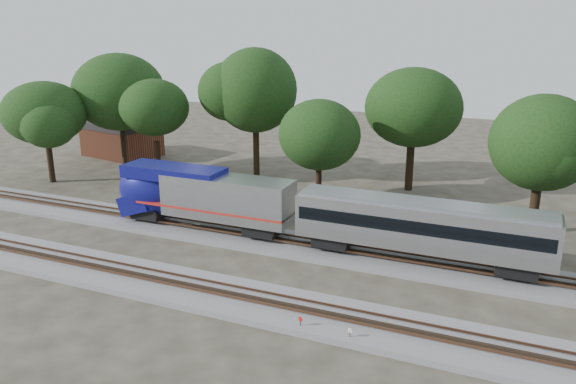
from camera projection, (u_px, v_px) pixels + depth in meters
name	position (u px, v px, depth m)	size (l,w,h in m)	color
ground	(243.00, 273.00, 40.30)	(160.00, 160.00, 0.00)	#383328
track_far	(277.00, 242.00, 45.53)	(160.00, 5.00, 0.73)	slate
track_near	(215.00, 294.00, 36.72)	(160.00, 5.00, 0.73)	slate
switch_stand_red	(300.00, 322.00, 32.39)	(0.29, 0.13, 0.96)	#512D19
switch_stand_white	(350.00, 334.00, 31.23)	(0.28, 0.14, 0.92)	#512D19
switch_lever	(288.00, 323.00, 33.19)	(0.50, 0.30, 0.30)	#512D19
brick_building	(122.00, 139.00, 76.33)	(10.74, 8.51, 4.61)	brown
tree_0	(44.00, 113.00, 61.73)	(8.00, 8.00, 11.28)	black
tree_1	(119.00, 92.00, 65.85)	(9.76, 9.76, 13.76)	black
tree_2	(154.00, 108.00, 62.61)	(8.45, 8.45, 11.91)	black
tree_3	(255.00, 91.00, 62.77)	(10.29, 10.29, 14.50)	black
tree_4	(319.00, 135.00, 55.15)	(6.88, 6.88, 9.70)	black
tree_5	(413.00, 108.00, 58.31)	(9.05, 9.05, 12.76)	black
tree_6	(543.00, 143.00, 46.09)	(7.95, 7.95, 11.21)	black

